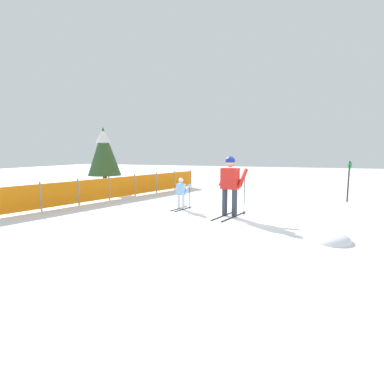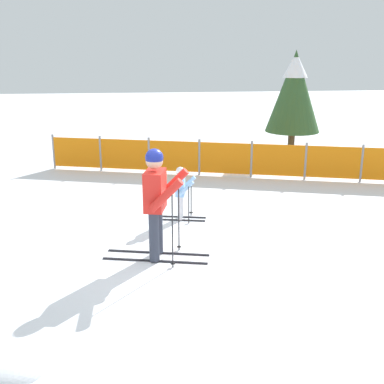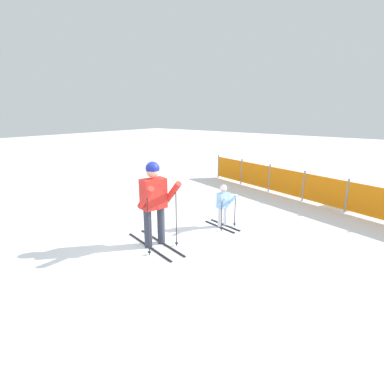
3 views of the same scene
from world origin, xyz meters
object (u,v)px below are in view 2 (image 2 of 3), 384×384
object	(u,v)px
skier_adult	(157,194)
skier_child	(181,189)
conifer_far	(294,90)
safety_fence	(225,158)

from	to	relation	value
skier_adult	skier_child	bearing A→B (deg)	86.31
conifer_far	skier_child	bearing A→B (deg)	-124.41
skier_adult	safety_fence	xyz separation A→B (m)	(1.95, 4.92, -0.58)
skier_adult	skier_child	xyz separation A→B (m)	(0.53, 1.76, -0.45)
safety_fence	conifer_far	bearing A→B (deg)	46.35
skier_adult	conifer_far	distance (m)	9.00
skier_adult	skier_child	world-z (taller)	skier_adult
skier_adult	safety_fence	bearing A→B (deg)	81.45
skier_adult	safety_fence	distance (m)	5.33
conifer_far	skier_adult	bearing A→B (deg)	-120.85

